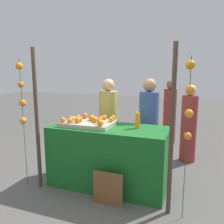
{
  "coord_description": "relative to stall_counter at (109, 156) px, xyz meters",
  "views": [
    {
      "loc": [
        1.23,
        -3.15,
        1.77
      ],
      "look_at": [
        0.0,
        0.15,
        1.13
      ],
      "focal_mm": 37.5,
      "sensor_mm": 36.0,
      "label": 1
    }
  ],
  "objects": [
    {
      "name": "ground_plane",
      "position": [
        0.0,
        0.0,
        -0.46
      ],
      "size": [
        24.0,
        24.0,
        0.0
      ],
      "primitive_type": "plane",
      "color": "#565451"
    },
    {
      "name": "stall_counter",
      "position": [
        0.0,
        0.0,
        0.0
      ],
      "size": [
        1.76,
        0.75,
        0.93
      ],
      "primitive_type": "cube",
      "color": "#196023",
      "rests_on": "ground_plane"
    },
    {
      "name": "orange_tray",
      "position": [
        -0.33,
        -0.01,
        0.49
      ],
      "size": [
        0.78,
        0.54,
        0.06
      ],
      "primitive_type": "cube",
      "color": "#B2AD99",
      "rests_on": "stall_counter"
    },
    {
      "name": "orange_0",
      "position": [
        -0.15,
        0.21,
        0.56
      ],
      "size": [
        0.08,
        0.08,
        0.08
      ],
      "primitive_type": "sphere",
      "color": "orange",
      "rests_on": "orange_tray"
    },
    {
      "name": "orange_1",
      "position": [
        -0.2,
        -0.04,
        0.57
      ],
      "size": [
        0.09,
        0.09,
        0.09
      ],
      "primitive_type": "sphere",
      "color": "orange",
      "rests_on": "orange_tray"
    },
    {
      "name": "orange_2",
      "position": [
        -0.32,
        0.13,
        0.56
      ],
      "size": [
        0.08,
        0.08,
        0.08
      ],
      "primitive_type": "sphere",
      "color": "orange",
      "rests_on": "orange_tray"
    },
    {
      "name": "orange_3",
      "position": [
        0.01,
        0.08,
        0.56
      ],
      "size": [
        0.07,
        0.07,
        0.07
      ],
      "primitive_type": "sphere",
      "color": "orange",
      "rests_on": "orange_tray"
    },
    {
      "name": "orange_4",
      "position": [
        -0.48,
        0.18,
        0.57
      ],
      "size": [
        0.09,
        0.09,
        0.09
      ],
      "primitive_type": "sphere",
      "color": "orange",
      "rests_on": "orange_tray"
    },
    {
      "name": "orange_5",
      "position": [
        -0.03,
        -0.22,
        0.57
      ],
      "size": [
        0.09,
        0.09,
        0.09
      ],
      "primitive_type": "sphere",
      "color": "orange",
      "rests_on": "orange_tray"
    },
    {
      "name": "orange_6",
      "position": [
        -0.17,
        0.09,
        0.56
      ],
      "size": [
        0.08,
        0.08,
        0.08
      ],
      "primitive_type": "sphere",
      "color": "orange",
      "rests_on": "orange_tray"
    },
    {
      "name": "orange_7",
      "position": [
        -0.65,
        -0.21,
        0.56
      ],
      "size": [
        0.08,
        0.08,
        0.08
      ],
      "primitive_type": "sphere",
      "color": "orange",
      "rests_on": "orange_tray"
    },
    {
      "name": "orange_8",
      "position": [
        -0.56,
        -0.11,
        0.57
      ],
      "size": [
        0.09,
        0.09,
        0.09
      ],
      "primitive_type": "sphere",
      "color": "orange",
      "rests_on": "orange_tray"
    },
    {
      "name": "orange_9",
      "position": [
        -0.44,
        -0.07,
        0.56
      ],
      "size": [
        0.07,
        0.07,
        0.07
      ],
      "primitive_type": "sphere",
      "color": "orange",
      "rests_on": "orange_tray"
    },
    {
      "name": "orange_10",
      "position": [
        -0.44,
        -0.14,
        0.57
      ],
      "size": [
        0.09,
        0.09,
        0.09
      ],
      "primitive_type": "sphere",
      "color": "orange",
      "rests_on": "orange_tray"
    },
    {
      "name": "orange_11",
      "position": [
        -0.54,
        0.07,
        0.56
      ],
      "size": [
        0.08,
        0.08,
        0.08
      ],
      "primitive_type": "sphere",
      "color": "orange",
      "rests_on": "orange_tray"
    },
    {
      "name": "orange_12",
      "position": [
        0.0,
        0.2,
        0.56
      ],
      "size": [
        0.08,
        0.08,
        0.08
      ],
      "primitive_type": "sphere",
      "color": "orange",
      "rests_on": "orange_tray"
    },
    {
      "name": "orange_13",
      "position": [
        -0.3,
        0.05,
        0.57
      ],
      "size": [
        0.09,
        0.09,
        0.09
      ],
      "primitive_type": "sphere",
      "color": "orange",
      "rests_on": "orange_tray"
    },
    {
      "name": "orange_14",
      "position": [
        -0.53,
        -0.21,
        0.56
      ],
      "size": [
        0.08,
        0.08,
        0.08
      ],
      "primitive_type": "sphere",
      "color": "orange",
      "rests_on": "orange_tray"
    },
    {
      "name": "orange_15",
      "position": [
        -0.09,
        -0.12,
        0.57
      ],
      "size": [
        0.09,
        0.09,
        0.09
      ],
      "primitive_type": "sphere",
      "color": "orange",
      "rests_on": "orange_tray"
    },
    {
      "name": "juice_bottle",
      "position": [
        0.42,
        0.08,
        0.58
      ],
      "size": [
        0.08,
        0.08,
        0.24
      ],
      "color": "orange",
      "rests_on": "stall_counter"
    },
    {
      "name": "chalkboard_sign",
      "position": [
        0.19,
        -0.52,
        -0.24
      ],
      "size": [
        0.41,
        0.03,
        0.47
      ],
      "color": "brown",
      "rests_on": "ground_plane"
    },
    {
      "name": "vendor_left",
      "position": [
        -0.26,
        0.67,
        0.29
      ],
      "size": [
        0.32,
        0.32,
        1.61
      ],
      "color": "tan",
      "rests_on": "ground_plane"
    },
    {
      "name": "vendor_right",
      "position": [
        0.47,
        0.65,
        0.29
      ],
      "size": [
        0.33,
        0.33,
        1.63
      ],
      "color": "#384C8C",
      "rests_on": "ground_plane"
    },
    {
      "name": "crowd_person_0",
      "position": [
        1.09,
        1.44,
        0.23
      ],
      "size": [
        0.3,
        0.3,
        1.49
      ],
      "color": "maroon",
      "rests_on": "ground_plane"
    },
    {
      "name": "crowd_person_1",
      "position": [
        0.6,
        2.53,
        0.24
      ],
      "size": [
        0.3,
        0.3,
        1.51
      ],
      "color": "maroon",
      "rests_on": "ground_plane"
    },
    {
      "name": "canopy_post_left",
      "position": [
        -0.96,
        -0.41,
        0.57
      ],
      "size": [
        0.06,
        0.06,
        2.07
      ],
      "primitive_type": "cylinder",
      "color": "#473828",
      "rests_on": "ground_plane"
    },
    {
      "name": "canopy_post_right",
      "position": [
        0.96,
        -0.41,
        0.57
      ],
      "size": [
        0.06,
        0.06,
        2.07
      ],
      "primitive_type": "cylinder",
      "color": "#473828",
      "rests_on": "ground_plane"
    },
    {
      "name": "garland_strand_left",
      "position": [
        -1.17,
        -0.46,
        0.94
      ],
      "size": [
        0.11,
        0.1,
        1.92
      ],
      "color": "#2D4C23",
      "rests_on": "ground_plane"
    },
    {
      "name": "garland_strand_right",
      "position": [
        1.14,
        -0.47,
        0.99
      ],
      "size": [
        0.11,
        0.11,
        1.92
      ],
      "color": "#2D4C23",
      "rests_on": "ground_plane"
    }
  ]
}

